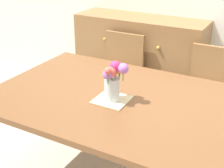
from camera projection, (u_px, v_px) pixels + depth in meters
dining_table at (115, 106)px, 2.23m from camera, size 1.71×1.18×0.77m
chair_left at (119, 72)px, 3.24m from camera, size 0.42×0.42×0.90m
chair_right at (209, 91)px, 2.84m from camera, size 0.42×0.42×0.90m
dresser at (139, 62)px, 3.55m from camera, size 1.40×0.47×1.00m
placemat at (112, 100)px, 2.13m from camera, size 0.22×0.22×0.01m
flower_vase at (114, 79)px, 2.06m from camera, size 0.18×0.19×0.27m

